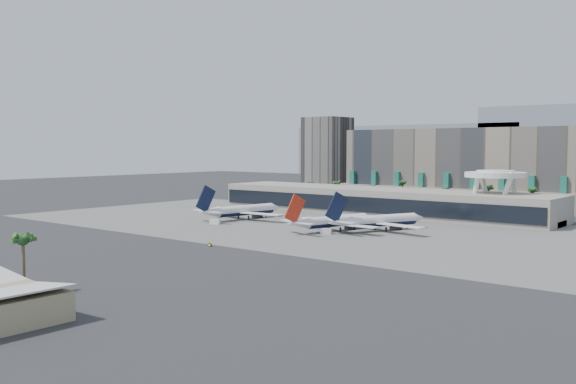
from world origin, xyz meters
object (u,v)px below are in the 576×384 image
Objects in this scene: service_vehicle_a at (215,222)px; taxiway_sign at (210,245)px; service_vehicle_b at (326,231)px; airliner_centre at (333,221)px; airliner_right at (379,221)px; airliner_left at (242,210)px.

taxiway_sign is at bearing -67.19° from service_vehicle_a.
service_vehicle_a is at bearing 160.66° from service_vehicle_b.
service_vehicle_b is 1.81× the size of taxiway_sign.
airliner_right is (13.39, 11.20, 0.18)m from airliner_centre.
taxiway_sign is (-22.20, -67.37, -3.47)m from airliner_right.
airliner_right is 10.77× the size of service_vehicle_b.
airliner_left is 11.05× the size of service_vehicle_a.
airliner_right is at bearing 54.27° from airliner_centre.
airliner_right is 22.65m from service_vehicle_b.
airliner_left is at bearing 144.38° from taxiway_sign.
service_vehicle_a is at bearing -136.21° from airliner_right.
service_vehicle_a is 1.89× the size of taxiway_sign.
airliner_centre is 10.19× the size of service_vehicle_a.
airliner_centre is 56.95m from taxiway_sign.
service_vehicle_b is at bearing -6.97° from airliner_left.
airliner_centre is (53.77, -6.45, -0.25)m from airliner_left.
airliner_left reaches higher than airliner_right.
service_vehicle_a is (-50.09, -13.69, -2.77)m from airliner_centre.
airliner_centre is at bearing 99.79° from taxiway_sign.
airliner_centre is at bearing -117.71° from airliner_right.
airliner_left is 58.94m from service_vehicle_b.
service_vehicle_b reaches higher than service_vehicle_a.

